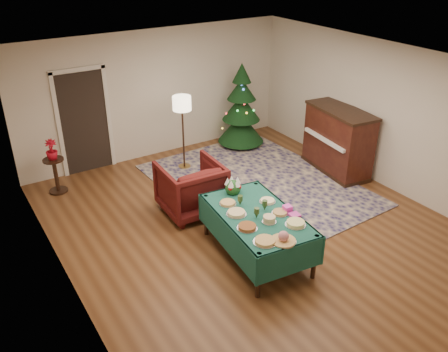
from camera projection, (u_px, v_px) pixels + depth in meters
room_shell at (253, 151)px, 7.39m from camera, size 7.00×7.00×7.00m
doorway at (84, 120)px, 9.35m from camera, size 1.08×0.04×2.16m
rug at (257, 184)px, 9.25m from camera, size 3.38×4.33×0.02m
buffet_table at (257, 222)px, 6.99m from camera, size 1.28×1.96×0.72m
platter_0 at (265, 241)px, 6.28m from camera, size 0.32×0.32×0.05m
platter_1 at (283, 238)px, 6.28m from camera, size 0.35×0.35×0.16m
platter_2 at (296, 223)px, 6.65m from camera, size 0.30×0.30×0.06m
platter_3 at (247, 227)px, 6.58m from camera, size 0.29×0.29×0.05m
platter_4 at (269, 219)px, 6.71m from camera, size 0.21×0.21×0.10m
platter_5 at (280, 213)px, 6.93m from camera, size 0.25×0.25×0.04m
platter_6 at (236, 213)px, 6.91m from camera, size 0.30×0.30×0.05m
platter_7 at (267, 201)px, 7.23m from camera, size 0.25×0.25×0.04m
platter_8 at (228, 203)px, 7.17m from camera, size 0.26×0.26×0.04m
goblet_0 at (240, 200)px, 7.10m from camera, size 0.08×0.08×0.17m
goblet_1 at (265, 205)px, 6.98m from camera, size 0.08×0.08×0.17m
goblet_2 at (257, 213)px, 6.79m from camera, size 0.08×0.08×0.17m
napkin_stack at (294, 215)px, 6.86m from camera, size 0.16×0.16×0.04m
gift_box at (287, 209)px, 6.97m from camera, size 0.13×0.13×0.10m
centerpiece at (233, 186)px, 7.43m from camera, size 0.26×0.26×0.30m
armchair at (191, 186)px, 8.15m from camera, size 1.04×0.98×1.03m
floor_lamp at (182, 108)px, 9.36m from camera, size 0.37×0.37×1.54m
side_table at (56, 176)px, 8.86m from camera, size 0.38×0.38×0.68m
potted_plant at (52, 154)px, 8.65m from camera, size 0.21×0.38×0.21m
christmas_tree at (241, 109)px, 10.63m from camera, size 1.31×1.31×1.90m
piano at (338, 141)px, 9.53m from camera, size 0.90×1.61×1.33m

